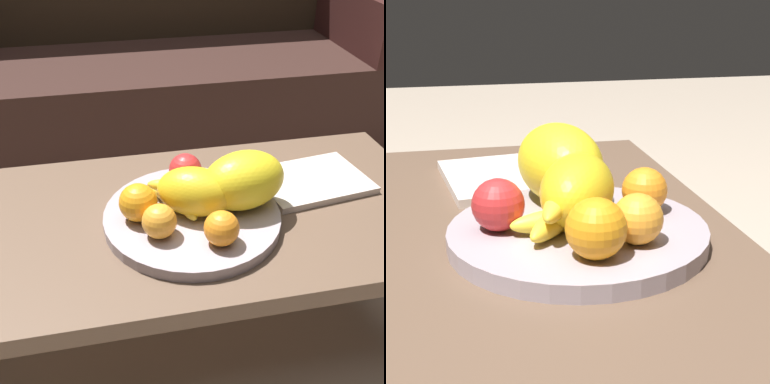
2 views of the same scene
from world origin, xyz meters
TOP-DOWN VIEW (x-y plane):
  - coffee_table at (0.00, 0.00)m, footprint 1.16×0.56m
  - fruit_bowl at (0.02, -0.03)m, footprint 0.37×0.37m
  - melon_large_front at (0.02, -0.03)m, footprint 0.18×0.16m
  - melon_smaller_beside at (0.12, -0.03)m, footprint 0.20×0.16m
  - orange_front at (0.05, -0.14)m, footprint 0.07×0.07m
  - orange_left at (-0.09, -0.03)m, footprint 0.08×0.08m
  - orange_right at (-0.06, -0.10)m, footprint 0.07×0.07m
  - apple_front at (0.02, 0.08)m, footprint 0.07×0.07m
  - banana_bunch at (0.00, -0.00)m, footprint 0.15×0.15m
  - magazine at (0.32, 0.06)m, footprint 0.27×0.21m

SIDE VIEW (x-z plane):
  - coffee_table at x=0.00m, z-range 0.15..0.54m
  - magazine at x=0.32m, z-range 0.39..0.40m
  - fruit_bowl at x=0.02m, z-range 0.39..0.41m
  - banana_bunch at x=0.00m, z-range 0.41..0.47m
  - orange_right at x=-0.06m, z-range 0.41..0.48m
  - orange_front at x=0.05m, z-range 0.41..0.48m
  - apple_front at x=0.02m, z-range 0.41..0.49m
  - orange_left at x=-0.09m, z-range 0.41..0.49m
  - melon_large_front at x=0.02m, z-range 0.41..0.51m
  - melon_smaller_beside at x=0.12m, z-range 0.41..0.53m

